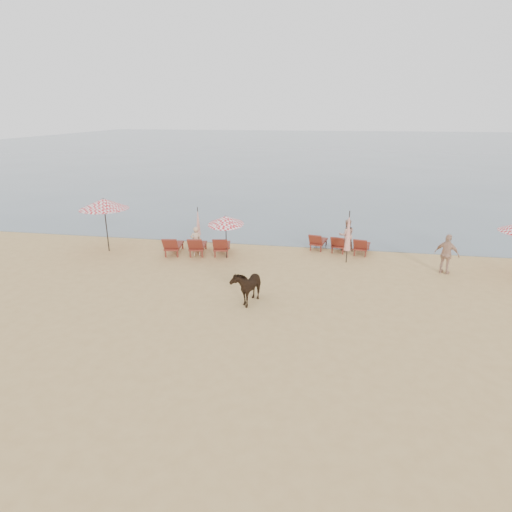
% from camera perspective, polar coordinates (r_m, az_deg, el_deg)
% --- Properties ---
extents(ground, '(120.00, 120.00, 0.00)m').
position_cam_1_polar(ground, '(13.64, -3.76, -11.10)').
color(ground, tan).
rests_on(ground, ground).
extents(sea, '(160.00, 140.00, 0.06)m').
position_cam_1_polar(sea, '(91.76, 8.51, 14.34)').
color(sea, '#51606B').
rests_on(sea, ground).
extents(lounger_cluster_left, '(3.38, 2.30, 0.69)m').
position_cam_1_polar(lounger_cluster_left, '(21.34, -7.84, 1.40)').
color(lounger_cluster_left, maroon).
rests_on(lounger_cluster_left, ground).
extents(lounger_cluster_right, '(3.15, 2.22, 0.63)m').
position_cam_1_polar(lounger_cluster_right, '(22.03, 11.04, 1.68)').
color(lounger_cluster_right, maroon).
rests_on(lounger_cluster_right, ground).
extents(umbrella_open_left_a, '(2.39, 2.39, 2.72)m').
position_cam_1_polar(umbrella_open_left_a, '(22.52, -19.64, 6.57)').
color(umbrella_open_left_a, black).
rests_on(umbrella_open_left_a, ground).
extents(umbrella_open_left_b, '(1.71, 1.74, 2.18)m').
position_cam_1_polar(umbrella_open_left_b, '(20.33, -4.06, 4.78)').
color(umbrella_open_left_b, black).
rests_on(umbrella_open_left_b, ground).
extents(umbrella_closed_left, '(0.25, 0.25, 2.02)m').
position_cam_1_polar(umbrella_closed_left, '(22.94, -7.74, 4.62)').
color(umbrella_closed_left, black).
rests_on(umbrella_closed_left, ground).
extents(umbrella_closed_right, '(0.30, 0.30, 2.49)m').
position_cam_1_polar(umbrella_closed_right, '(20.21, 12.21, 3.27)').
color(umbrella_closed_right, black).
rests_on(umbrella_closed_right, ground).
extents(cow, '(1.07, 1.70, 1.33)m').
position_cam_1_polar(cow, '(15.89, -1.16, -3.90)').
color(cow, black).
rests_on(cow, ground).
extents(beachgoer_left, '(0.60, 0.46, 1.48)m').
position_cam_1_polar(beachgoer_left, '(21.11, -7.98, 1.95)').
color(beachgoer_left, tan).
rests_on(beachgoer_left, ground).
extents(beachgoer_right_a, '(0.92, 0.79, 1.64)m').
position_cam_1_polar(beachgoer_right_a, '(22.16, 11.99, 2.74)').
color(beachgoer_right_a, tan).
rests_on(beachgoer_right_a, ground).
extents(beachgoer_right_b, '(1.12, 0.89, 1.78)m').
position_cam_1_polar(beachgoer_right_b, '(20.32, 24.09, 0.22)').
color(beachgoer_right_b, tan).
rests_on(beachgoer_right_b, ground).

